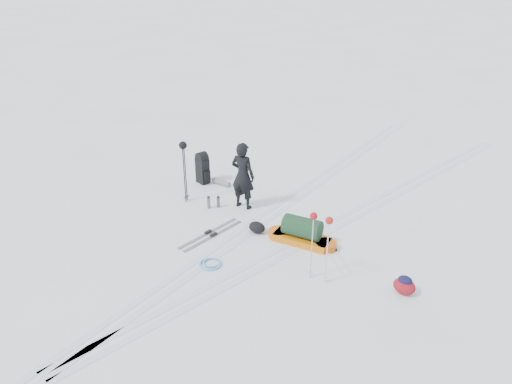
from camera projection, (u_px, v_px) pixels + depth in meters
ground at (246, 231)px, 10.66m from camera, size 200.00×200.00×0.00m
ski_tracks at (293, 225)px, 10.93m from camera, size 3.38×17.97×0.01m
skier at (243, 176)px, 11.35m from camera, size 0.64×0.47×1.60m
pulk_sled at (302, 233)px, 10.17m from camera, size 1.54×0.71×0.57m
expedition_rucksack at (205, 169)px, 12.75m from camera, size 0.92×0.42×0.84m
ski_poles_black at (183, 153)px, 11.44m from camera, size 0.19×0.20×1.51m
ski_poles_silver at (321, 226)px, 8.61m from camera, size 0.43×0.17×1.35m
touring_skis_grey at (211, 234)px, 10.54m from camera, size 0.31×1.66×0.06m
touring_skis_white at (331, 250)px, 9.99m from camera, size 1.40×1.18×0.06m
rope_coil at (211, 263)px, 9.52m from camera, size 0.58×0.58×0.05m
small_daypack at (404, 285)px, 8.67m from camera, size 0.45×0.37×0.34m
thermos_pair at (213, 202)px, 11.60m from camera, size 0.22×0.26×0.30m
stuff_sack at (257, 227)px, 10.59m from camera, size 0.46×0.41×0.24m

